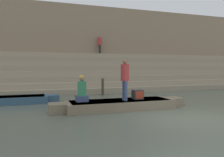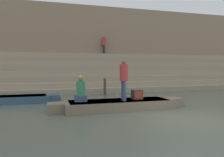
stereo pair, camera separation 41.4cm
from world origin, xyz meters
TOP-DOWN VIEW (x-y plane):
  - ground_plane at (0.00, 0.00)m, footprint 120.00×120.00m
  - ghat_steps at (0.00, 11.40)m, footprint 36.00×5.44m
  - back_wall at (0.00, 13.92)m, footprint 34.20×1.28m
  - rowboat_main at (-1.65, 2.48)m, footprint 6.14×1.55m
  - person_standing at (-1.51, 2.31)m, footprint 0.37×0.37m
  - person_rowing at (-3.34, 2.62)m, footprint 0.51×0.40m
  - tv_set at (-0.80, 2.53)m, footprint 0.45×0.40m
  - moored_boat_shore at (-6.71, 5.61)m, footprint 5.28×1.27m
  - mooring_post at (-1.11, 7.27)m, footprint 0.17×0.17m
  - person_on_steps at (0.23, 12.99)m, footprint 0.37×0.37m

SIDE VIEW (x-z plane):
  - ground_plane at x=0.00m, z-range 0.00..0.00m
  - moored_boat_shore at x=-6.71m, z-range 0.01..0.38m
  - rowboat_main at x=-1.65m, z-range 0.01..0.41m
  - mooring_post at x=-1.11m, z-range 0.00..1.11m
  - tv_set at x=-0.80m, z-range 0.40..0.82m
  - person_rowing at x=-3.34m, z-range 0.28..1.41m
  - ghat_steps at x=0.00m, z-range -0.45..2.64m
  - person_standing at x=-1.51m, z-range 0.53..2.33m
  - back_wall at x=0.00m, z-range -0.03..7.48m
  - person_on_steps at x=0.23m, z-range 3.21..4.85m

